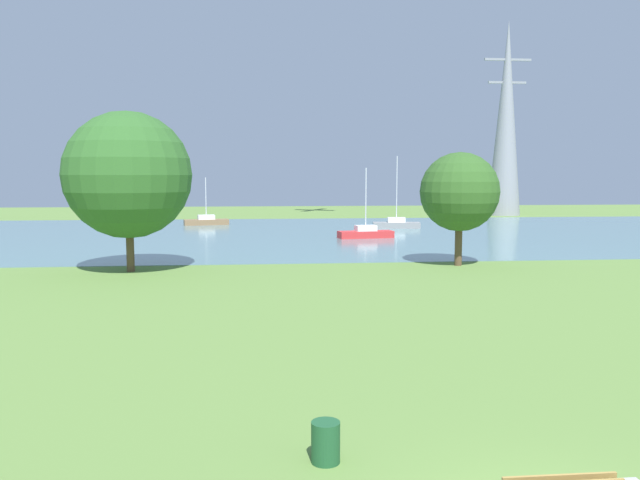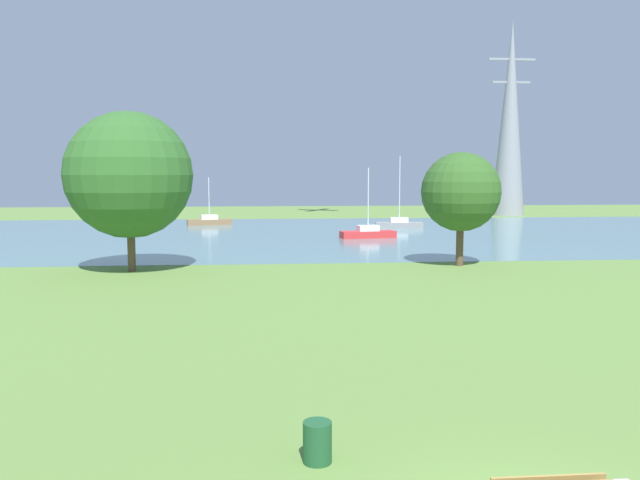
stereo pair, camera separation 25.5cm
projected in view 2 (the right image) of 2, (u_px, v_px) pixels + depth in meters
The scene contains 9 objects.
ground_plane at pixel (351, 286), 31.27m from camera, with size 160.00×160.00×0.00m, color olive.
litter_bin at pixel (317, 442), 12.05m from camera, with size 0.56×0.56×0.80m, color #1E512D.
water_surface at pixel (310, 234), 59.01m from camera, with size 140.00×40.00×0.02m, color slate.
sailboat_red at pixel (368, 233), 54.83m from camera, with size 4.97×2.22×6.09m.
sailboat_gray at pixel (399, 224), 64.85m from camera, with size 4.95×2.09×7.39m.
sailboat_brown at pixel (209, 221), 69.15m from camera, with size 5.00×2.44×5.19m.
tree_east_near at pixel (129, 175), 35.44m from camera, with size 7.15×7.15×9.07m.
tree_west_far at pixel (461, 192), 37.75m from camera, with size 4.77×4.77×6.87m.
electricity_pylon at pixel (510, 119), 84.53m from camera, with size 6.40×4.40×26.03m.
Camera 2 is at (-4.23, -8.61, 5.51)m, focal length 35.31 mm.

